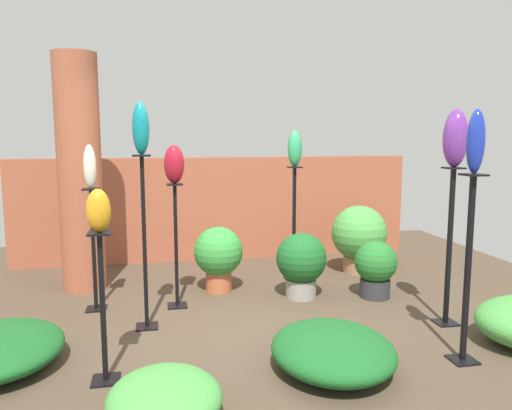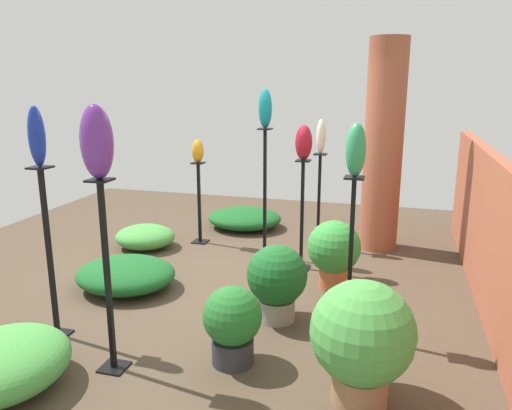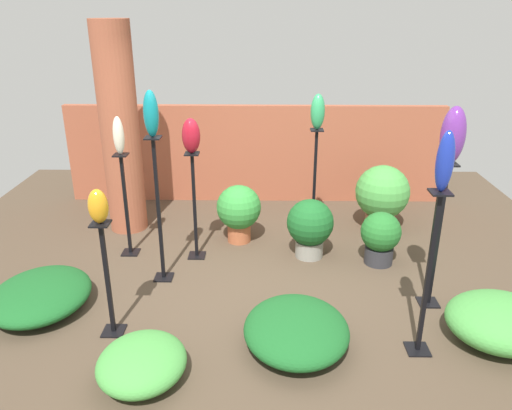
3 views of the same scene
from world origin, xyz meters
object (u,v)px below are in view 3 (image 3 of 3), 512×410
Objects in this scene: pedestal_ruby at (195,211)px; potted_plant_mid_right at (310,225)px; brick_pillar at (120,131)px; art_vase_teal at (151,114)px; art_vase_cobalt at (445,161)px; art_vase_ruby at (191,136)px; pedestal_teal at (159,216)px; potted_plant_walkway_edge at (380,236)px; potted_plant_near_pillar at (382,194)px; art_vase_amber at (98,206)px; pedestal_amber at (108,285)px; art_vase_violet at (453,135)px; pedestal_ivory at (126,210)px; pedestal_jade at (314,187)px; pedestal_violet at (437,242)px; art_vase_jade at (318,112)px; pedestal_cobalt at (427,282)px; art_vase_ivory at (119,136)px; potted_plant_mid_left at (239,210)px.

pedestal_ruby reaches higher than potted_plant_mid_right.
art_vase_teal is at bearing -61.93° from brick_pillar.
art_vase_ruby is at bearing 141.26° from art_vase_cobalt.
art_vase_ruby is (0.30, 0.52, 0.74)m from pedestal_teal.
potted_plant_near_pillar is at bearing 77.37° from potted_plant_walkway_edge.
art_vase_cobalt is at bearing -38.74° from pedestal_ruby.
art_vase_amber is at bearing -141.40° from potted_plant_mid_right.
pedestal_teal is 1.83× the size of potted_plant_near_pillar.
art_vase_violet is (3.05, 0.53, 1.24)m from pedestal_amber.
art_vase_violet is 2.23m from potted_plant_near_pillar.
pedestal_ivory is 3.66m from art_vase_cobalt.
brick_pillar is 3.05× the size of potted_plant_near_pillar.
art_vase_amber is at bearing -153.16° from potted_plant_walkway_edge.
pedestal_jade is 2.69× the size of art_vase_violet.
brick_pillar is 1.80× the size of pedestal_violet.
art_vase_cobalt reaches higher than potted_plant_mid_right.
pedestal_ruby is at bearing -178.69° from potted_plant_mid_right.
art_vase_ruby is at bearing 135.00° from pedestal_ruby.
pedestal_violet reaches higher than potted_plant_near_pillar.
pedestal_teal is 1.45× the size of pedestal_amber.
potted_plant_walkway_edge is (3.17, -0.96, -0.99)m from brick_pillar.
art_vase_cobalt reaches higher than potted_plant_near_pillar.
art_vase_ruby is 2.71m from potted_plant_near_pillar.
potted_plant_mid_right is at bearing 137.96° from art_vase_violet.
pedestal_ivory is at bearing -164.73° from art_vase_jade.
pedestal_cobalt is 2.97m from art_vase_teal.
pedestal_violet is 3.43× the size of art_vase_jade.
art_vase_violet is at bearing -9.42° from art_vase_teal.
pedestal_ruby is at bearing -4.74° from art_vase_ivory.
pedestal_amber is (-3.05, -0.53, -0.18)m from pedestal_violet.
art_vase_violet reaches higher than potted_plant_walkway_edge.
brick_pillar is at bearing 100.74° from art_vase_amber.
brick_pillar is 8.81× the size of art_vase_amber.
art_vase_violet is (0.00, 0.00, 1.06)m from pedestal_violet.
pedestal_amber is at bearing -170.24° from pedestal_violet.
pedestal_cobalt is at bearing -65.36° from potted_plant_mid_right.
pedestal_jade is 1.95× the size of potted_plant_mid_right.
potted_plant_near_pillar is at bearing 13.97° from art_vase_ivory.
pedestal_cobalt is 3.48m from pedestal_ivory.
pedestal_amber is at bearing -153.16° from potted_plant_walkway_edge.
art_vase_amber is (-0.58, -1.51, -0.23)m from art_vase_ruby.
pedestal_violet is 1.15× the size of pedestal_ruby.
pedestal_teal is at bearing -161.44° from potted_plant_mid_right.
pedestal_amber is at bearing -132.73° from art_vase_jade.
pedestal_amber is 2.55× the size of art_vase_jade.
potted_plant_mid_left is (1.51, -0.40, -0.91)m from brick_pillar.
pedestal_violet is 3.15m from art_vase_amber.
potted_plant_mid_right is at bearing -0.98° from art_vase_ivory.
brick_pillar is 3.73× the size of potted_plant_mid_right.
brick_pillar reaches higher than art_vase_ivory.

